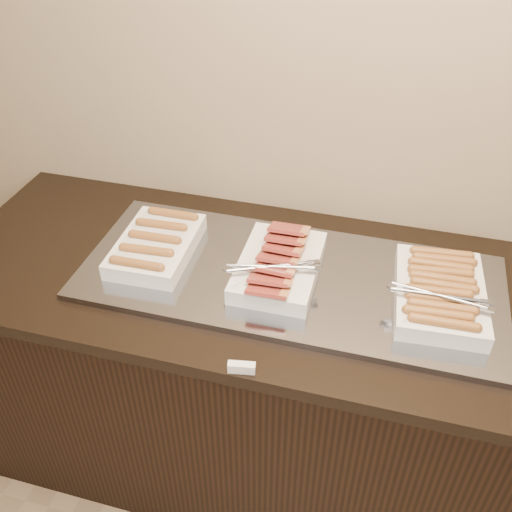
{
  "coord_description": "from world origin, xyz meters",
  "views": [
    {
      "loc": [
        0.25,
        0.9,
        1.97
      ],
      "look_at": [
        -0.09,
        2.13,
        0.97
      ],
      "focal_mm": 40.0,
      "sensor_mm": 36.0,
      "label": 1
    }
  ],
  "objects_px": {
    "warming_tray": "(289,278)",
    "dish_center": "(278,265)",
    "counter": "(282,381)",
    "dish_left": "(156,245)",
    "dish_right": "(440,292)"
  },
  "relations": [
    {
      "from": "dish_center",
      "to": "counter",
      "type": "bearing_deg",
      "value": 11.1
    },
    {
      "from": "counter",
      "to": "warming_tray",
      "type": "relative_size",
      "value": 1.72
    },
    {
      "from": "dish_right",
      "to": "warming_tray",
      "type": "bearing_deg",
      "value": 175.71
    },
    {
      "from": "dish_left",
      "to": "dish_center",
      "type": "height_order",
      "value": "dish_center"
    },
    {
      "from": "dish_right",
      "to": "dish_left",
      "type": "bearing_deg",
      "value": 175.98
    },
    {
      "from": "dish_center",
      "to": "dish_right",
      "type": "bearing_deg",
      "value": -0.4
    },
    {
      "from": "counter",
      "to": "dish_right",
      "type": "xyz_separation_m",
      "value": [
        0.42,
        -0.0,
        0.5
      ]
    },
    {
      "from": "dish_left",
      "to": "dish_center",
      "type": "relative_size",
      "value": 0.92
    },
    {
      "from": "dish_center",
      "to": "dish_right",
      "type": "relative_size",
      "value": 0.98
    },
    {
      "from": "warming_tray",
      "to": "dish_center",
      "type": "height_order",
      "value": "dish_center"
    },
    {
      "from": "dish_right",
      "to": "counter",
      "type": "bearing_deg",
      "value": 175.72
    },
    {
      "from": "warming_tray",
      "to": "dish_center",
      "type": "distance_m",
      "value": 0.05
    },
    {
      "from": "counter",
      "to": "warming_tray",
      "type": "height_order",
      "value": "warming_tray"
    },
    {
      "from": "counter",
      "to": "dish_right",
      "type": "distance_m",
      "value": 0.66
    },
    {
      "from": "dish_right",
      "to": "dish_center",
      "type": "bearing_deg",
      "value": 176.35
    }
  ]
}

